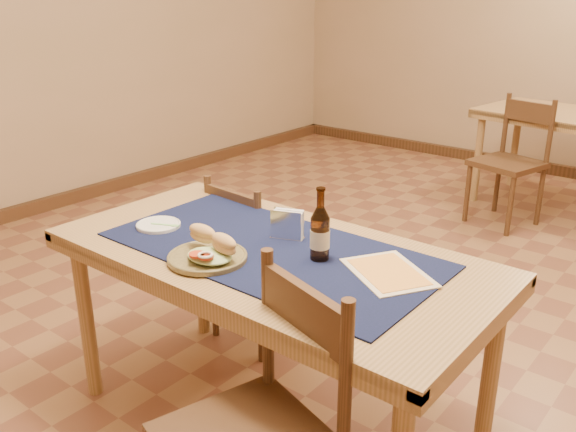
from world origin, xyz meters
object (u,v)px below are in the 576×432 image
Objects in this scene: chair_main_far at (255,258)px; napkin_holder at (287,225)px; beer_bottle at (320,233)px; main_table at (271,271)px; sandwich_plate at (209,253)px; chair_main_near at (259,431)px.

chair_main_far is 6.28× the size of napkin_holder.
napkin_holder is at bearing 160.03° from beer_bottle.
chair_main_far is at bearing 136.96° from main_table.
beer_bottle reaches higher than sandwich_plate.
main_table is at bearing 127.27° from chair_main_near.
napkin_holder is at bearing 75.36° from sandwich_plate.
chair_main_near is 3.38× the size of sandwich_plate.
sandwich_plate is 2.06× the size of napkin_holder.
sandwich_plate is (0.37, -0.64, 0.35)m from chair_main_far.
chair_main_near is at bearing -57.32° from napkin_holder.
chair_main_near is 6.96× the size of napkin_holder.
chair_main_near is at bearing -31.32° from sandwich_plate.
beer_bottle is at bearing -31.30° from chair_main_far.
beer_bottle is 0.22m from napkin_holder.
main_table is 0.26m from beer_bottle.
napkin_holder is at bearing -35.57° from chair_main_far.
beer_bottle is (0.28, 0.24, 0.07)m from sandwich_plate.
sandwich_plate is at bearing -59.82° from chair_main_far.
sandwich_plate is at bearing -104.64° from napkin_holder.
chair_main_far is 3.27× the size of beer_bottle.
napkin_holder is (0.46, -0.33, 0.38)m from chair_main_far.
chair_main_far is (-0.47, 0.44, -0.24)m from main_table.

